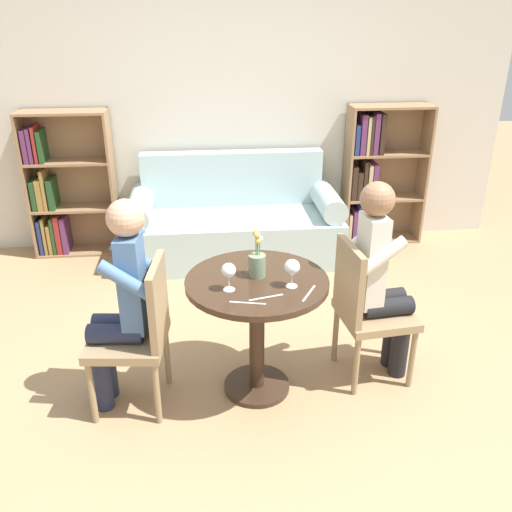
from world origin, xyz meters
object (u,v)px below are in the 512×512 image
at_px(chair_right, 365,306).
at_px(flower_vase, 257,262).
at_px(bookshelf_right, 374,174).
at_px(wine_glass_right, 292,268).
at_px(bookshelf_left, 63,190).
at_px(wine_glass_left, 229,271).
at_px(chair_left, 139,330).
at_px(person_right, 382,279).
at_px(person_left, 120,303).
at_px(couch, 235,224).

bearing_deg(chair_right, flower_vase, 86.61).
relative_size(bookshelf_right, wine_glass_right, 8.23).
distance_m(bookshelf_left, wine_glass_left, 2.73).
distance_m(chair_right, wine_glass_right, 0.63).
xyz_separation_m(chair_left, wine_glass_right, (0.84, -0.05, 0.36)).
relative_size(bookshelf_left, bookshelf_right, 1.00).
bearing_deg(chair_left, chair_right, 101.68).
distance_m(person_right, flower_vase, 0.77).
distance_m(person_left, flower_vase, 0.78).
bearing_deg(person_left, chair_left, 85.92).
xyz_separation_m(chair_left, chair_right, (1.32, 0.13, 0.00)).
bearing_deg(bookshelf_right, wine_glass_right, -116.93).
height_order(person_right, wine_glass_left, person_right).
height_order(chair_right, flower_vase, flower_vase).
xyz_separation_m(chair_right, person_left, (-1.41, -0.11, 0.17)).
xyz_separation_m(bookshelf_right, chair_right, (-0.70, -2.15, -0.18)).
height_order(couch, bookshelf_right, bookshelf_right).
bearing_deg(person_right, couch, 15.60).
distance_m(couch, wine_glass_left, 2.15).
relative_size(chair_left, person_right, 0.71).
height_order(bookshelf_left, person_right, bookshelf_left).
bearing_deg(person_right, person_left, 88.68).
distance_m(couch, person_right, 2.05).
distance_m(chair_left, person_right, 1.43).
distance_m(chair_right, wine_glass_left, 0.92).
bearing_deg(flower_vase, couch, 90.17).
bearing_deg(flower_vase, wine_glass_right, -39.79).
bearing_deg(flower_vase, person_right, 3.74).
bearing_deg(bookshelf_left, bookshelf_right, -0.06).
height_order(person_left, flower_vase, person_left).
xyz_separation_m(couch, chair_right, (0.66, -1.89, 0.18)).
bearing_deg(wine_glass_right, chair_left, 176.77).
distance_m(bookshelf_left, chair_left, 2.46).
height_order(couch, wine_glass_left, couch).
bearing_deg(wine_glass_right, wine_glass_left, -179.21).
bearing_deg(flower_vase, bookshelf_left, 125.47).
xyz_separation_m(couch, person_right, (0.75, -1.87, 0.35)).
bearing_deg(chair_left, flower_vase, 104.32).
relative_size(bookshelf_left, wine_glass_left, 8.41).
xyz_separation_m(bookshelf_left, flower_vase, (1.56, -2.19, 0.23)).
bearing_deg(bookshelf_right, chair_left, -131.57).
height_order(couch, person_left, person_left).
bearing_deg(wine_glass_left, person_left, 173.41).
height_order(bookshelf_right, wine_glass_right, bookshelf_right).
relative_size(couch, chair_right, 2.11).
bearing_deg(bookshelf_right, chair_right, -107.99).
bearing_deg(wine_glass_right, bookshelf_right, 63.07).
relative_size(bookshelf_left, chair_right, 1.46).
relative_size(person_left, wine_glass_left, 8.00).
bearing_deg(wine_glass_left, chair_right, 12.39).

